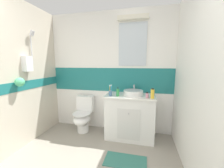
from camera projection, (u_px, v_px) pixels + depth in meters
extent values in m
cube|color=gray|center=(89.00, 168.00, 1.92)|extent=(3.20, 3.48, 0.04)
cube|color=white|center=(110.00, 109.00, 3.05)|extent=(3.20, 0.10, 0.85)
cube|color=#1E7272|center=(110.00, 79.00, 2.95)|extent=(3.20, 0.10, 0.50)
cube|color=white|center=(110.00, 40.00, 2.83)|extent=(3.20, 0.10, 1.15)
cube|color=silver|center=(133.00, 44.00, 2.68)|extent=(0.55, 0.02, 0.83)
cube|color=white|center=(133.00, 17.00, 2.57)|extent=(0.59, 0.10, 0.08)
cube|color=beige|center=(3.00, 77.00, 2.03)|extent=(0.10, 3.48, 2.50)
cube|color=#1E7272|center=(7.00, 89.00, 2.05)|extent=(0.01, 3.48, 0.16)
cube|color=white|center=(27.00, 64.00, 2.34)|extent=(0.10, 0.14, 0.26)
cylinder|color=silver|center=(31.00, 49.00, 2.44)|extent=(0.02, 0.02, 0.54)
cylinder|color=silver|center=(32.00, 33.00, 2.39)|extent=(0.10, 0.07, 0.11)
sphere|color=#59CC8C|center=(20.00, 82.00, 2.16)|extent=(0.14, 0.14, 0.14)
cube|color=white|center=(206.00, 82.00, 1.42)|extent=(0.10, 3.48, 2.50)
cube|color=white|center=(130.00, 117.00, 2.65)|extent=(0.91, 0.51, 0.82)
cube|color=white|center=(130.00, 96.00, 2.58)|extent=(0.93, 0.53, 0.03)
cube|color=silver|center=(128.00, 125.00, 2.41)|extent=(0.41, 0.01, 0.57)
cylinder|color=silver|center=(129.00, 114.00, 2.36)|extent=(0.02, 0.02, 0.03)
cylinder|color=white|center=(133.00, 93.00, 2.58)|extent=(0.37, 0.37, 0.09)
cylinder|color=#B3B3B8|center=(133.00, 91.00, 2.57)|extent=(0.30, 0.30, 0.01)
cylinder|color=silver|center=(134.00, 89.00, 2.78)|extent=(0.03, 0.03, 0.17)
cylinder|color=silver|center=(134.00, 85.00, 2.67)|extent=(0.02, 0.17, 0.02)
cylinder|color=white|center=(83.00, 127.00, 2.90)|extent=(0.24, 0.24, 0.18)
ellipsoid|color=white|center=(82.00, 119.00, 2.84)|extent=(0.34, 0.42, 0.22)
cylinder|color=white|center=(82.00, 114.00, 2.82)|extent=(0.37, 0.37, 0.02)
cube|color=white|center=(86.00, 103.00, 3.00)|extent=(0.36, 0.17, 0.34)
cylinder|color=silver|center=(85.00, 96.00, 2.97)|extent=(0.04, 0.04, 0.02)
cylinder|color=#4C7299|center=(110.00, 93.00, 2.51)|extent=(0.06, 0.06, 0.10)
cylinder|color=#338CD8|center=(111.00, 90.00, 2.50)|extent=(0.02, 0.03, 0.17)
cube|color=white|center=(111.00, 85.00, 2.49)|extent=(0.01, 0.02, 0.03)
cylinder|color=gold|center=(110.00, 90.00, 2.50)|extent=(0.02, 0.04, 0.16)
cube|color=white|center=(110.00, 86.00, 2.48)|extent=(0.01, 0.02, 0.03)
cylinder|color=green|center=(118.00, 93.00, 2.49)|extent=(0.06, 0.06, 0.13)
cylinder|color=#262626|center=(118.00, 88.00, 2.47)|extent=(0.01, 0.01, 0.04)
cylinder|color=#262626|center=(118.00, 87.00, 2.46)|extent=(0.01, 0.02, 0.01)
cylinder|color=pink|center=(147.00, 95.00, 2.37)|extent=(0.05, 0.05, 0.08)
cylinder|color=black|center=(147.00, 93.00, 2.36)|extent=(0.03, 0.03, 0.02)
cylinder|color=yellow|center=(152.00, 94.00, 2.32)|extent=(0.06, 0.06, 0.16)
cylinder|color=black|center=(153.00, 89.00, 2.30)|extent=(0.04, 0.04, 0.02)
cube|color=#337266|center=(125.00, 161.00, 2.02)|extent=(0.62, 0.33, 0.01)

